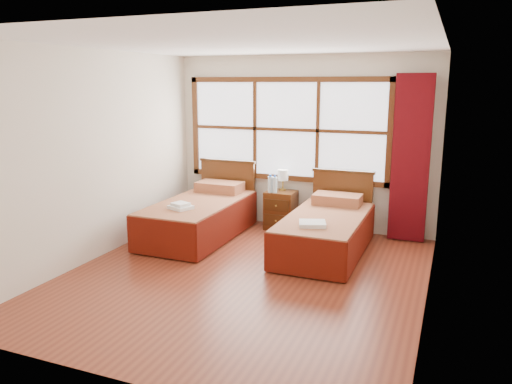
% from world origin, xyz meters
% --- Properties ---
extents(floor, '(4.50, 4.50, 0.00)m').
position_xyz_m(floor, '(0.00, 0.00, 0.00)').
color(floor, brown).
rests_on(floor, ground).
extents(ceiling, '(4.50, 4.50, 0.00)m').
position_xyz_m(ceiling, '(0.00, 0.00, 2.60)').
color(ceiling, white).
rests_on(ceiling, wall_back).
extents(wall_back, '(4.00, 0.00, 4.00)m').
position_xyz_m(wall_back, '(0.00, 2.25, 1.30)').
color(wall_back, silver).
rests_on(wall_back, floor).
extents(wall_left, '(0.00, 4.50, 4.50)m').
position_xyz_m(wall_left, '(-2.00, 0.00, 1.30)').
color(wall_left, silver).
rests_on(wall_left, floor).
extents(wall_right, '(0.00, 4.50, 4.50)m').
position_xyz_m(wall_right, '(2.00, 0.00, 1.30)').
color(wall_right, silver).
rests_on(wall_right, floor).
extents(window, '(3.16, 0.06, 1.56)m').
position_xyz_m(window, '(-0.25, 2.21, 1.50)').
color(window, white).
rests_on(window, wall_back).
extents(curtain, '(0.50, 0.16, 2.30)m').
position_xyz_m(curtain, '(1.60, 2.11, 1.17)').
color(curtain, '#5B090F').
rests_on(curtain, wall_back).
extents(bed_left, '(1.02, 2.04, 0.99)m').
position_xyz_m(bed_left, '(-1.20, 1.20, 0.30)').
color(bed_left, '#3D210C').
rests_on(bed_left, floor).
extents(bed_right, '(0.98, 2.00, 0.95)m').
position_xyz_m(bed_right, '(0.66, 1.20, 0.29)').
color(bed_right, '#3D210C').
rests_on(bed_right, floor).
extents(nightstand, '(0.44, 0.43, 0.58)m').
position_xyz_m(nightstand, '(-0.24, 1.99, 0.29)').
color(nightstand, '#522B12').
rests_on(nightstand, floor).
extents(towels_left, '(0.35, 0.33, 0.08)m').
position_xyz_m(towels_left, '(-1.22, 0.68, 0.57)').
color(towels_left, white).
rests_on(towels_left, bed_left).
extents(towels_right, '(0.39, 0.36, 0.05)m').
position_xyz_m(towels_right, '(0.63, 0.63, 0.53)').
color(towels_right, white).
rests_on(towels_right, bed_right).
extents(lamp, '(0.16, 0.16, 0.31)m').
position_xyz_m(lamp, '(-0.25, 2.11, 0.81)').
color(lamp, gold).
rests_on(lamp, nightstand).
extents(bottle_near, '(0.07, 0.07, 0.27)m').
position_xyz_m(bottle_near, '(-0.38, 1.88, 0.71)').
color(bottle_near, '#BDE3F4').
rests_on(bottle_near, nightstand).
extents(bottle_far, '(0.07, 0.07, 0.27)m').
position_xyz_m(bottle_far, '(-0.30, 1.88, 0.71)').
color(bottle_far, '#BDE3F4').
rests_on(bottle_far, nightstand).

